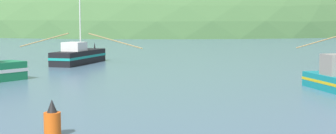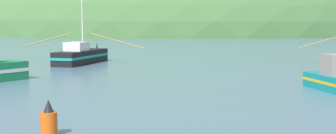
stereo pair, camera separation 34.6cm
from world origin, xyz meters
name	(u,v)px [view 2 (the right image)]	position (x,y,z in m)	size (l,w,h in m)	color
hill_mid_left	(161,33)	(-13.62, 191.24, 0.00)	(188.66, 150.93, 69.38)	#47703D
fishing_boat_black	(81,56)	(-7.04, 46.45, 0.84)	(13.79, 8.86, 7.80)	black
channel_buoy	(49,121)	(0.23, 16.50, 0.57)	(0.64, 0.64, 1.41)	#E55914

